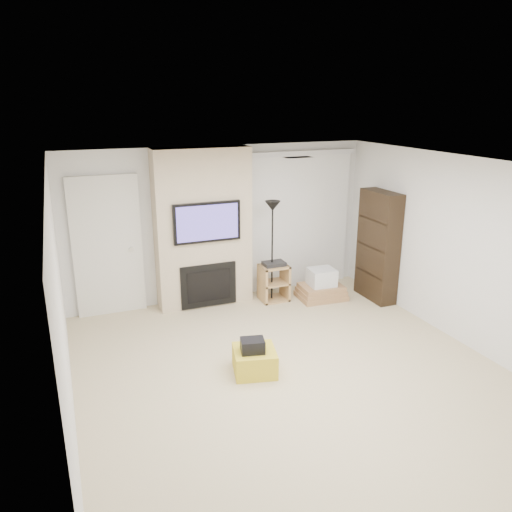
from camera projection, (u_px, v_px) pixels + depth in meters
name	position (u px, v px, depth m)	size (l,w,h in m)	color
floor	(293.00, 374.00, 6.05)	(5.00, 5.50, 0.00)	#CCBA90
ceiling	(298.00, 167.00, 5.30)	(5.00, 5.50, 0.00)	white
wall_back	(220.00, 224.00, 8.11)	(5.00, 2.50, 0.00)	silver
wall_front	(482.00, 411.00, 3.24)	(5.00, 2.50, 0.00)	silver
wall_left	(61.00, 310.00, 4.78)	(5.50, 2.50, 0.00)	silver
wall_right	(466.00, 253.00, 6.56)	(5.50, 2.50, 0.00)	silver
hvac_vent	(298.00, 157.00, 6.15)	(0.35, 0.18, 0.01)	silver
ottoman	(255.00, 361.00, 6.05)	(0.50, 0.50, 0.30)	gold
black_bag	(253.00, 346.00, 5.94)	(0.28, 0.22, 0.16)	black
fireplace_wall	(203.00, 229.00, 7.80)	(1.50, 0.47, 2.50)	#C9B495
entry_door	(108.00, 247.00, 7.49)	(1.02, 0.11, 2.14)	silver
vertical_blinds	(299.00, 216.00, 8.55)	(1.98, 0.10, 2.37)	silver
floor_lamp	(272.00, 223.00, 7.88)	(0.25, 0.25, 1.66)	black
av_stand	(274.00, 280.00, 8.18)	(0.45, 0.38, 0.66)	tan
box_stack	(321.00, 287.00, 8.30)	(0.80, 0.62, 0.51)	#AA7D52
bookshelf	(378.00, 246.00, 8.11)	(0.30, 0.80, 1.80)	black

